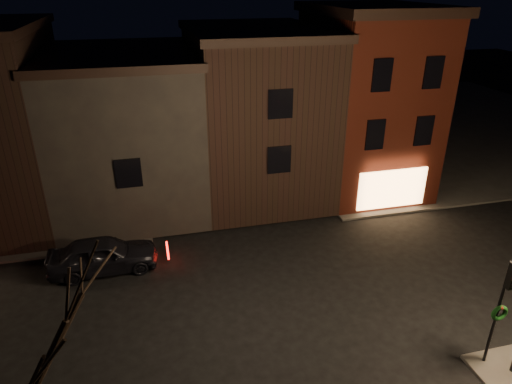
# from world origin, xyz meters

# --- Properties ---
(ground) EXTENTS (120.00, 120.00, 0.00)m
(ground) POSITION_xyz_m (0.00, 0.00, 0.00)
(ground) COLOR black
(ground) RESTS_ON ground
(sidewalk_far_right) EXTENTS (30.00, 30.00, 0.12)m
(sidewalk_far_right) POSITION_xyz_m (20.00, 20.00, 0.06)
(sidewalk_far_right) COLOR #2D2B28
(sidewalk_far_right) RESTS_ON ground
(corner_building) EXTENTS (6.50, 8.50, 10.50)m
(corner_building) POSITION_xyz_m (8.00, 9.47, 5.40)
(corner_building) COLOR #4B170D
(corner_building) RESTS_ON ground
(row_building_a) EXTENTS (7.30, 10.30, 9.40)m
(row_building_a) POSITION_xyz_m (1.50, 10.50, 4.83)
(row_building_a) COLOR black
(row_building_a) RESTS_ON ground
(row_building_b) EXTENTS (7.80, 10.30, 8.40)m
(row_building_b) POSITION_xyz_m (-5.75, 10.50, 4.33)
(row_building_b) COLOR black
(row_building_b) RESTS_ON ground
(traffic_signal) EXTENTS (0.58, 0.38, 4.05)m
(traffic_signal) POSITION_xyz_m (5.60, -5.51, 2.81)
(traffic_signal) COLOR black
(traffic_signal) RESTS_ON sidewalk_near_right
(parked_car_a) EXTENTS (4.75, 2.03, 1.60)m
(parked_car_a) POSITION_xyz_m (-7.16, 3.40, 0.80)
(parked_car_a) COLOR black
(parked_car_a) RESTS_ON ground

